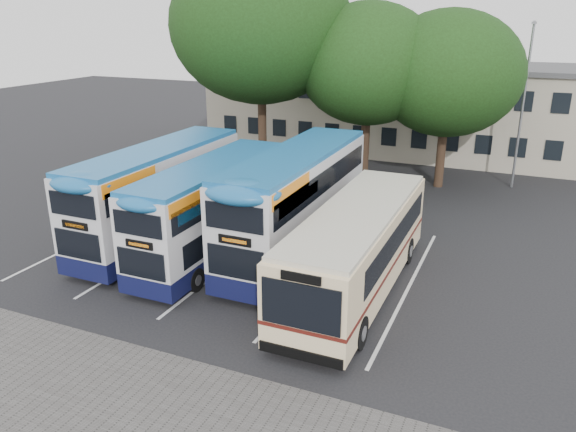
# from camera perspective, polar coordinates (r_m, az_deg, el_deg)

# --- Properties ---
(ground) EXTENTS (120.00, 120.00, 0.00)m
(ground) POSITION_cam_1_polar(r_m,az_deg,el_deg) (17.64, -1.98, -12.17)
(ground) COLOR black
(ground) RESTS_ON ground
(paving_strip) EXTENTS (40.00, 6.00, 0.01)m
(paving_strip) POSITION_cam_1_polar(r_m,az_deg,el_deg) (15.20, -17.93, -19.17)
(paving_strip) COLOR #595654
(paving_strip) RESTS_ON ground
(bay_lines) EXTENTS (14.12, 11.00, 0.01)m
(bay_lines) POSITION_cam_1_polar(r_m,az_deg,el_deg) (23.10, -5.10, -4.12)
(bay_lines) COLOR silver
(bay_lines) RESTS_ON ground
(depot_building) EXTENTS (32.40, 8.40, 6.20)m
(depot_building) POSITION_cam_1_polar(r_m,az_deg,el_deg) (41.46, 14.40, 10.58)
(depot_building) COLOR #ACA28A
(depot_building) RESTS_ON ground
(lamp_post) EXTENTS (0.25, 1.05, 9.06)m
(lamp_post) POSITION_cam_1_polar(r_m,az_deg,el_deg) (33.74, 22.84, 11.02)
(lamp_post) COLOR gray
(lamp_post) RESTS_ON ground
(tree_left) EXTENTS (10.27, 10.27, 13.16)m
(tree_left) POSITION_cam_1_polar(r_m,az_deg,el_deg) (33.31, -2.79, 18.79)
(tree_left) COLOR black
(tree_left) RESTS_ON ground
(tree_mid) EXTENTS (7.85, 7.85, 10.12)m
(tree_mid) POSITION_cam_1_polar(r_m,az_deg,el_deg) (32.29, 8.20, 15.02)
(tree_mid) COLOR black
(tree_mid) RESTS_ON ground
(tree_right) EXTENTS (7.97, 7.97, 9.74)m
(tree_right) POSITION_cam_1_polar(r_m,az_deg,el_deg) (32.40, 15.99, 13.73)
(tree_right) COLOR black
(tree_right) RESTS_ON ground
(bus_dd_left) EXTENTS (2.40, 9.91, 4.13)m
(bus_dd_left) POSITION_cam_1_polar(r_m,az_deg,el_deg) (24.60, -12.88, 2.58)
(bus_dd_left) COLOR #10133B
(bus_dd_left) RESTS_ON ground
(bus_dd_mid) EXTENTS (2.26, 9.33, 3.88)m
(bus_dd_mid) POSITION_cam_1_polar(r_m,az_deg,el_deg) (22.62, -7.62, 1.05)
(bus_dd_mid) COLOR #10133B
(bus_dd_mid) RESTS_ON ground
(bus_dd_right) EXTENTS (2.51, 10.35, 4.31)m
(bus_dd_right) POSITION_cam_1_polar(r_m,az_deg,el_deg) (22.55, 0.91, 1.79)
(bus_dd_right) COLOR #10133B
(bus_dd_right) RESTS_ON ground
(bus_single) EXTENTS (2.66, 10.45, 3.12)m
(bus_single) POSITION_cam_1_polar(r_m,az_deg,el_deg) (19.82, 7.11, -2.83)
(bus_single) COLOR #FBDDA7
(bus_single) RESTS_ON ground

